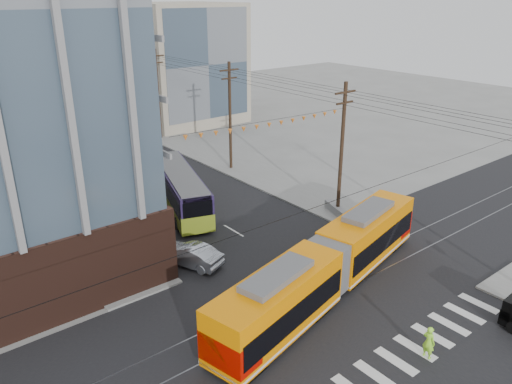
% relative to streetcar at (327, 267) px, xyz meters
% --- Properties ---
extents(ground, '(160.00, 160.00, 0.00)m').
position_rel_streetcar_xyz_m(ground, '(0.72, -3.49, -1.87)').
color(ground, slate).
extents(bg_bldg_ne_near, '(14.00, 14.00, 16.00)m').
position_rel_streetcar_xyz_m(bg_bldg_ne_near, '(16.72, 44.51, 6.13)').
color(bg_bldg_ne_near, gray).
rests_on(bg_bldg_ne_near, ground).
extents(bg_bldg_ne_far, '(16.00, 16.00, 14.00)m').
position_rel_streetcar_xyz_m(bg_bldg_ne_far, '(18.72, 64.51, 5.13)').
color(bg_bldg_ne_far, '#8C99A5').
rests_on(bg_bldg_ne_far, ground).
extents(utility_pole_far, '(0.30, 0.30, 11.00)m').
position_rel_streetcar_xyz_m(utility_pole_far, '(9.22, 52.51, 3.63)').
color(utility_pole_far, black).
rests_on(utility_pole_far, ground).
extents(streetcar, '(19.57, 7.03, 3.75)m').
position_rel_streetcar_xyz_m(streetcar, '(0.00, 0.00, 0.00)').
color(streetcar, orange).
rests_on(streetcar, ground).
extents(city_bus, '(6.24, 12.30, 3.42)m').
position_rel_streetcar_xyz_m(city_bus, '(-0.12, 16.98, -0.16)').
color(city_bus, '#281C45').
rests_on(city_bus, ground).
extents(parked_car_silver, '(3.16, 4.85, 1.51)m').
position_rel_streetcar_xyz_m(parked_car_silver, '(-4.63, 8.18, -1.12)').
color(parked_car_silver, '#959BA5').
rests_on(parked_car_silver, ground).
extents(parked_car_white, '(2.37, 4.87, 1.36)m').
position_rel_streetcar_xyz_m(parked_car_white, '(-5.32, 13.77, -1.19)').
color(parked_car_white, '#BBB6B7').
rests_on(parked_car_white, ground).
extents(parked_car_grey, '(2.36, 4.93, 1.36)m').
position_rel_streetcar_xyz_m(parked_car_grey, '(-5.08, 19.92, -1.20)').
color(parked_car_grey, slate).
rests_on(parked_car_grey, ground).
extents(pedestrian, '(0.45, 0.67, 1.82)m').
position_rel_streetcar_xyz_m(pedestrian, '(-0.21, -7.26, -0.96)').
color(pedestrian, '#A2FF33').
rests_on(pedestrian, ground).
extents(jersey_barrier, '(2.13, 4.08, 0.80)m').
position_rel_streetcar_xyz_m(jersey_barrier, '(9.02, 7.17, -1.48)').
color(jersey_barrier, gray).
rests_on(jersey_barrier, ground).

